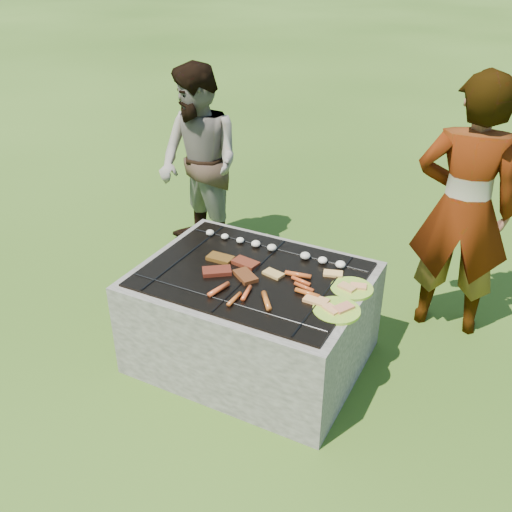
{
  "coord_description": "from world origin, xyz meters",
  "views": [
    {
      "loc": [
        1.32,
        -2.47,
        2.3
      ],
      "look_at": [
        0.0,
        0.05,
        0.7
      ],
      "focal_mm": 40.0,
      "sensor_mm": 36.0,
      "label": 1
    }
  ],
  "objects": [
    {
      "name": "fire_pit",
      "position": [
        0.0,
        0.0,
        0.28
      ],
      "size": [
        1.3,
        1.0,
        0.62
      ],
      "color": "gray",
      "rests_on": "ground"
    },
    {
      "name": "plate_far",
      "position": [
        0.56,
        0.11,
        0.61
      ],
      "size": [
        0.24,
        0.24,
        0.03
      ],
      "color": "yellow",
      "rests_on": "fire_pit"
    },
    {
      "name": "sausages",
      "position": [
        0.18,
        -0.13,
        0.63
      ],
      "size": [
        0.54,
        0.47,
        0.03
      ],
      "color": "#C55920",
      "rests_on": "fire_pit"
    },
    {
      "name": "plate_near",
      "position": [
        0.56,
        -0.12,
        0.61
      ],
      "size": [
        0.33,
        0.33,
        0.03
      ],
      "color": "yellow",
      "rests_on": "fire_pit"
    },
    {
      "name": "bystander",
      "position": [
        -1.01,
        1.04,
        0.76
      ],
      "size": [
        0.9,
        0.81,
        1.51
      ],
      "primitive_type": "imported",
      "rotation": [
        0.0,
        0.0,
        -0.38
      ],
      "color": "gray",
      "rests_on": "ground"
    },
    {
      "name": "cook",
      "position": [
        0.97,
        0.93,
        0.84
      ],
      "size": [
        0.66,
        0.48,
        1.68
      ],
      "primitive_type": "imported",
      "rotation": [
        0.0,
        0.0,
        3.28
      ],
      "color": "gray",
      "rests_on": "ground"
    },
    {
      "name": "mushrooms",
      "position": [
        0.02,
        0.29,
        0.63
      ],
      "size": [
        0.95,
        0.06,
        0.04
      ],
      "color": "beige",
      "rests_on": "fire_pit"
    },
    {
      "name": "bread_on_grate",
      "position": [
        0.33,
        0.02,
        0.62
      ],
      "size": [
        0.45,
        0.39,
        0.02
      ],
      "color": "tan",
      "rests_on": "fire_pit"
    },
    {
      "name": "lawn",
      "position": [
        0.0,
        0.0,
        0.0
      ],
      "size": [
        60.0,
        60.0,
        0.0
      ],
      "primitive_type": "plane",
      "color": "#284912",
      "rests_on": "ground"
    },
    {
      "name": "pork_slabs",
      "position": [
        -0.13,
        -0.01,
        0.62
      ],
      "size": [
        0.4,
        0.3,
        0.02
      ],
      "color": "#925B1A",
      "rests_on": "fire_pit"
    }
  ]
}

